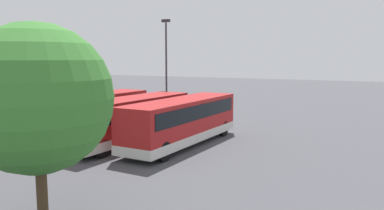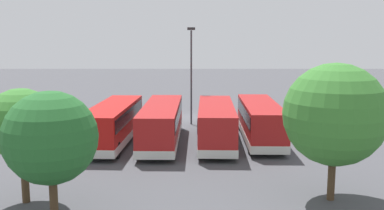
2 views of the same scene
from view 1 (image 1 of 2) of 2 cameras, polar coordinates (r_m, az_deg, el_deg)
ground_plane at (r=35.21m, az=-1.11°, el=-1.88°), size 140.00×140.00×0.00m
bus_single_deck_near_end at (r=23.66m, az=-1.48°, el=-2.34°), size 2.85×10.59×2.95m
bus_single_deck_second at (r=24.77m, az=-9.47°, el=-2.00°), size 2.95×10.70×2.95m
bus_single_deck_third at (r=27.49m, az=-16.05°, el=-1.28°), size 2.79×11.32×2.95m
bus_single_deck_fourth at (r=30.10m, az=-20.97°, el=-0.77°), size 3.12×10.95×2.95m
car_hatchback_silver at (r=39.89m, az=-10.72°, el=0.07°), size 4.21×2.22×1.43m
lamp_post_tall at (r=31.65m, az=-3.99°, el=6.35°), size 0.70×0.30×8.80m
tree_midright at (r=12.91m, az=-22.76°, el=0.91°), size 4.91×4.91×6.70m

